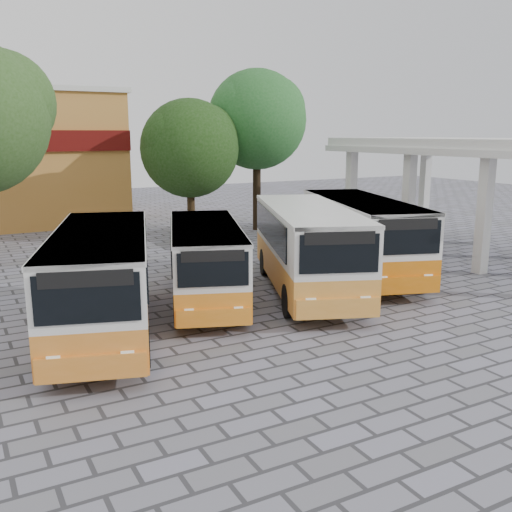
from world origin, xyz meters
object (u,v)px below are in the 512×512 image
bus_centre_left (206,258)px  bus_far_right (362,232)px  bus_centre_right (308,244)px  bus_far_left (102,276)px

bus_centre_left → bus_far_right: bus_far_right is taller
bus_centre_right → bus_far_right: size_ratio=1.01×
bus_far_left → bus_centre_right: bus_centre_right is taller
bus_far_left → bus_centre_left: bus_far_left is taller
bus_far_right → bus_centre_left: bearing=-157.9°
bus_far_left → bus_centre_left: size_ratio=1.12×
bus_far_left → bus_centre_left: bearing=39.5°
bus_centre_left → bus_centre_right: bus_centre_right is taller
bus_far_left → bus_far_right: 10.96m
bus_centre_right → bus_far_right: bus_centre_right is taller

